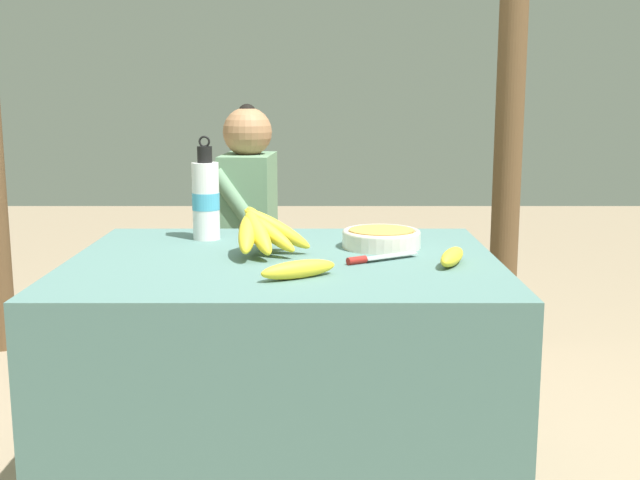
# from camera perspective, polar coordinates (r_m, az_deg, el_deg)

# --- Properties ---
(market_counter) EXTENTS (1.15, 0.95, 0.71)m
(market_counter) POSITION_cam_1_polar(r_m,az_deg,el_deg) (2.27, -2.29, -10.04)
(market_counter) COLOR #4C706B
(market_counter) RESTS_ON ground_plane
(banana_bunch_ripe) EXTENTS (0.21, 0.31, 0.15)m
(banana_bunch_ripe) POSITION_cam_1_polar(r_m,az_deg,el_deg) (2.21, -3.92, 0.77)
(banana_bunch_ripe) COLOR #4C381E
(banana_bunch_ripe) RESTS_ON market_counter
(serving_bowl) EXTENTS (0.23, 0.23, 0.05)m
(serving_bowl) POSITION_cam_1_polar(r_m,az_deg,el_deg) (2.32, 4.62, 0.20)
(serving_bowl) COLOR silver
(serving_bowl) RESTS_ON market_counter
(water_bottle) EXTENTS (0.08, 0.08, 0.31)m
(water_bottle) POSITION_cam_1_polar(r_m,az_deg,el_deg) (2.45, -7.88, 2.93)
(water_bottle) COLOR white
(water_bottle) RESTS_ON market_counter
(loose_banana_front) EXTENTS (0.20, 0.14, 0.04)m
(loose_banana_front) POSITION_cam_1_polar(r_m,az_deg,el_deg) (1.93, -1.30, -2.10)
(loose_banana_front) COLOR yellow
(loose_banana_front) RESTS_ON market_counter
(loose_banana_side) EXTENTS (0.11, 0.17, 0.04)m
(loose_banana_side) POSITION_cam_1_polar(r_m,az_deg,el_deg) (2.10, 9.61, -1.19)
(loose_banana_side) COLOR yellow
(loose_banana_side) RESTS_ON market_counter
(knife) EXTENTS (0.20, 0.14, 0.02)m
(knife) POSITION_cam_1_polar(r_m,az_deg,el_deg) (2.12, 3.98, -1.30)
(knife) COLOR #BCBCC1
(knife) RESTS_ON market_counter
(wooden_bench) EXTENTS (1.39, 0.32, 0.41)m
(wooden_bench) POSITION_cam_1_polar(r_m,az_deg,el_deg) (3.41, -5.04, -3.29)
(wooden_bench) COLOR brown
(wooden_bench) RESTS_ON ground_plane
(seated_vendor) EXTENTS (0.42, 0.40, 1.10)m
(seated_vendor) POSITION_cam_1_polar(r_m,az_deg,el_deg) (3.32, -5.59, 1.53)
(seated_vendor) COLOR #564C60
(seated_vendor) RESTS_ON ground_plane
(banana_bunch_green) EXTENTS (0.19, 0.29, 0.14)m
(banana_bunch_green) POSITION_cam_1_polar(r_m,az_deg,el_deg) (3.44, -10.91, -1.02)
(banana_bunch_green) COLOR #4C381E
(banana_bunch_green) RESTS_ON wooden_bench
(support_post_far) EXTENTS (0.12, 0.12, 2.48)m
(support_post_far) POSITION_cam_1_polar(r_m,az_deg,el_deg) (3.60, 13.71, 11.65)
(support_post_far) COLOR brown
(support_post_far) RESTS_ON ground_plane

